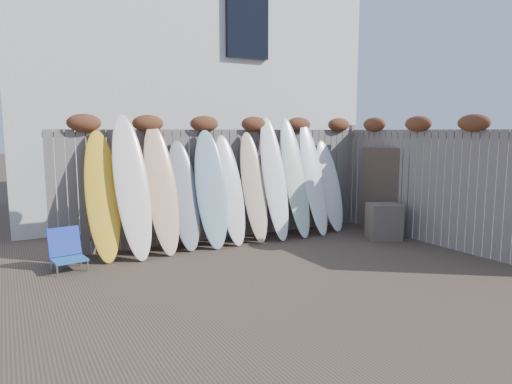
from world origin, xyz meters
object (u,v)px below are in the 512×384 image
lattice_panel (388,191)px  wooden_crate (384,222)px  surfboard_0 (102,195)px  beach_chair (67,250)px

lattice_panel → wooden_crate: bearing=-162.0°
surfboard_0 → wooden_crate: bearing=-12.4°
wooden_crate → lattice_panel: (0.42, 0.35, 0.50)m
beach_chair → wooden_crate: size_ratio=0.91×
wooden_crate → beach_chair: bearing=171.0°
wooden_crate → surfboard_0: (-4.74, 1.12, 0.67)m
lattice_panel → surfboard_0: 5.22m
wooden_crate → lattice_panel: 0.74m
surfboard_0 → lattice_panel: bearing=-7.5°
beach_chair → lattice_panel: 5.79m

